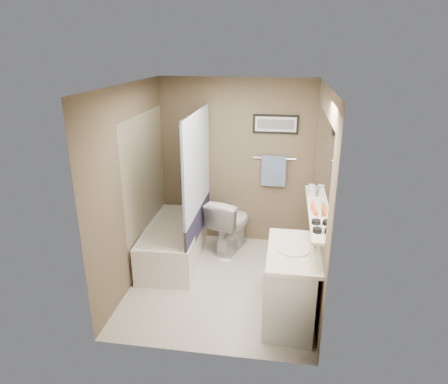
% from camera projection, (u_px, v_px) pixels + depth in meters
% --- Properties ---
extents(ground, '(2.50, 2.50, 0.00)m').
position_uv_depth(ground, '(222.00, 282.00, 5.01)').
color(ground, silver).
rests_on(ground, ground).
extents(ceiling, '(2.20, 2.50, 0.04)m').
position_uv_depth(ceiling, '(222.00, 87.00, 4.19)').
color(ceiling, silver).
rests_on(ceiling, wall_back).
extents(wall_back, '(2.20, 0.04, 2.40)m').
position_uv_depth(wall_back, '(235.00, 163.00, 5.74)').
color(wall_back, brown).
rests_on(wall_back, ground).
extents(wall_front, '(2.20, 0.04, 2.40)m').
position_uv_depth(wall_front, '(200.00, 241.00, 3.45)').
color(wall_front, brown).
rests_on(wall_front, ground).
extents(wall_left, '(0.04, 2.50, 2.40)m').
position_uv_depth(wall_left, '(133.00, 188.00, 4.75)').
color(wall_left, brown).
rests_on(wall_left, ground).
extents(wall_right, '(0.04, 2.50, 2.40)m').
position_uv_depth(wall_right, '(318.00, 197.00, 4.44)').
color(wall_right, brown).
rests_on(wall_right, ground).
extents(tile_surround, '(0.02, 1.55, 2.00)m').
position_uv_depth(tile_surround, '(147.00, 189.00, 5.28)').
color(tile_surround, tan).
rests_on(tile_surround, wall_left).
extents(curtain_rod, '(0.02, 1.55, 0.02)m').
position_uv_depth(curtain_rod, '(196.00, 111.00, 4.82)').
color(curtain_rod, silver).
rests_on(curtain_rod, wall_left).
extents(curtain_upper, '(0.03, 1.45, 1.28)m').
position_uv_depth(curtain_upper, '(197.00, 162.00, 5.05)').
color(curtain_upper, white).
rests_on(curtain_upper, curtain_rod).
extents(curtain_lower, '(0.03, 1.45, 0.36)m').
position_uv_depth(curtain_lower, '(198.00, 222.00, 5.33)').
color(curtain_lower, '#25223F').
rests_on(curtain_lower, curtain_rod).
extents(mirror, '(0.02, 1.60, 1.00)m').
position_uv_depth(mirror, '(323.00, 165.00, 4.15)').
color(mirror, silver).
rests_on(mirror, wall_right).
extents(shelf, '(0.12, 1.60, 0.03)m').
position_uv_depth(shelf, '(314.00, 211.00, 4.34)').
color(shelf, silver).
rests_on(shelf, wall_right).
extents(towel_bar, '(0.60, 0.02, 0.02)m').
position_uv_depth(towel_bar, '(274.00, 158.00, 5.61)').
color(towel_bar, silver).
rests_on(towel_bar, wall_back).
extents(towel, '(0.34, 0.05, 0.44)m').
position_uv_depth(towel, '(274.00, 171.00, 5.65)').
color(towel, '#95B1D9').
rests_on(towel, towel_bar).
extents(art_frame, '(0.62, 0.02, 0.26)m').
position_uv_depth(art_frame, '(276.00, 124.00, 5.46)').
color(art_frame, black).
rests_on(art_frame, wall_back).
extents(art_mat, '(0.56, 0.00, 0.20)m').
position_uv_depth(art_mat, '(276.00, 124.00, 5.45)').
color(art_mat, white).
rests_on(art_mat, art_frame).
extents(art_image, '(0.50, 0.00, 0.13)m').
position_uv_depth(art_image, '(276.00, 124.00, 5.44)').
color(art_image, '#595959').
rests_on(art_image, art_mat).
extents(door, '(0.80, 0.02, 2.00)m').
position_uv_depth(door, '(262.00, 267.00, 3.43)').
color(door, silver).
rests_on(door, wall_front).
extents(door_handle, '(0.10, 0.02, 0.02)m').
position_uv_depth(door_handle, '(225.00, 261.00, 3.53)').
color(door_handle, silver).
rests_on(door_handle, door).
extents(bathtub, '(0.78, 1.54, 0.50)m').
position_uv_depth(bathtub, '(174.00, 242.00, 5.48)').
color(bathtub, white).
rests_on(bathtub, ground).
extents(tub_rim, '(0.56, 1.36, 0.02)m').
position_uv_depth(tub_rim, '(173.00, 226.00, 5.39)').
color(tub_rim, beige).
rests_on(tub_rim, bathtub).
extents(toilet, '(0.67, 0.88, 0.79)m').
position_uv_depth(toilet, '(230.00, 223.00, 5.71)').
color(toilet, silver).
rests_on(toilet, ground).
extents(vanity, '(0.59, 0.95, 0.80)m').
position_uv_depth(vanity, '(293.00, 287.00, 4.20)').
color(vanity, silver).
rests_on(vanity, ground).
extents(countertop, '(0.54, 0.96, 0.04)m').
position_uv_depth(countertop, '(294.00, 252.00, 4.06)').
color(countertop, silver).
rests_on(countertop, vanity).
extents(sink_basin, '(0.34, 0.34, 0.01)m').
position_uv_depth(sink_basin, '(294.00, 249.00, 4.05)').
color(sink_basin, silver).
rests_on(sink_basin, countertop).
extents(faucet_spout, '(0.02, 0.02, 0.10)m').
position_uv_depth(faucet_spout, '(314.00, 247.00, 4.01)').
color(faucet_spout, white).
rests_on(faucet_spout, countertop).
extents(faucet_knob, '(0.05, 0.05, 0.05)m').
position_uv_depth(faucet_knob, '(313.00, 244.00, 4.11)').
color(faucet_knob, silver).
rests_on(faucet_knob, countertop).
extents(candle_bowl_near, '(0.09, 0.09, 0.04)m').
position_uv_depth(candle_bowl_near, '(317.00, 230.00, 3.80)').
color(candle_bowl_near, black).
rests_on(candle_bowl_near, shelf).
extents(candle_bowl_far, '(0.09, 0.09, 0.04)m').
position_uv_depth(candle_bowl_far, '(316.00, 222.00, 3.98)').
color(candle_bowl_far, black).
rests_on(candle_bowl_far, shelf).
extents(hair_brush_front, '(0.07, 0.22, 0.04)m').
position_uv_depth(hair_brush_front, '(314.00, 210.00, 4.25)').
color(hair_brush_front, '#C94F1C').
rests_on(hair_brush_front, shelf).
extents(hair_brush_back, '(0.06, 0.22, 0.04)m').
position_uv_depth(hair_brush_back, '(314.00, 208.00, 4.32)').
color(hair_brush_back, '#D5571E').
rests_on(hair_brush_back, shelf).
extents(pink_comb, '(0.04, 0.16, 0.01)m').
position_uv_depth(pink_comb, '(313.00, 202.00, 4.53)').
color(pink_comb, '#CB7CA2').
rests_on(pink_comb, shelf).
extents(glass_jar, '(0.08, 0.08, 0.10)m').
position_uv_depth(glass_jar, '(312.00, 189.00, 4.82)').
color(glass_jar, silver).
rests_on(glass_jar, shelf).
extents(soap_bottle, '(0.07, 0.07, 0.14)m').
position_uv_depth(soap_bottle, '(312.00, 190.00, 4.71)').
color(soap_bottle, '#999999').
rests_on(soap_bottle, shelf).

